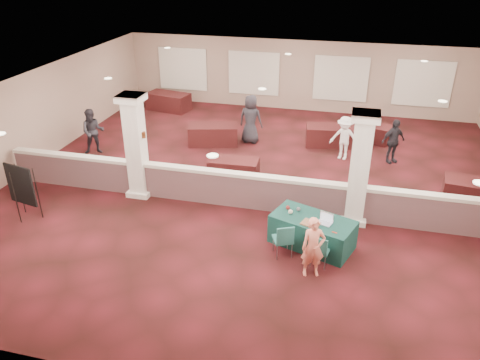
% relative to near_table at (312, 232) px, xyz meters
% --- Properties ---
extents(ground, '(16.00, 16.00, 0.00)m').
position_rel_near_table_xyz_m(ground, '(-1.99, 3.00, -0.40)').
color(ground, '#431015').
rests_on(ground, ground).
extents(wall_back, '(16.00, 0.04, 3.20)m').
position_rel_near_table_xyz_m(wall_back, '(-1.99, 11.00, 1.20)').
color(wall_back, gray).
rests_on(wall_back, ground).
extents(wall_front, '(16.00, 0.04, 3.20)m').
position_rel_near_table_xyz_m(wall_front, '(-1.99, -5.00, 1.20)').
color(wall_front, gray).
rests_on(wall_front, ground).
extents(wall_left, '(0.04, 16.00, 3.20)m').
position_rel_near_table_xyz_m(wall_left, '(-9.99, 3.00, 1.20)').
color(wall_left, gray).
rests_on(wall_left, ground).
extents(ceiling, '(16.00, 16.00, 0.02)m').
position_rel_near_table_xyz_m(ceiling, '(-1.99, 3.00, 2.80)').
color(ceiling, white).
rests_on(ceiling, wall_back).
extents(partition_wall, '(15.60, 0.28, 1.10)m').
position_rel_near_table_xyz_m(partition_wall, '(-1.99, 1.50, 0.17)').
color(partition_wall, brown).
rests_on(partition_wall, ground).
extents(column_left, '(0.72, 0.72, 3.20)m').
position_rel_near_table_xyz_m(column_left, '(-5.49, 1.50, 1.24)').
color(column_left, silver).
rests_on(column_left, ground).
extents(column_right, '(0.72, 0.72, 3.20)m').
position_rel_near_table_xyz_m(column_right, '(1.01, 1.50, 1.24)').
color(column_right, silver).
rests_on(column_right, ground).
extents(sconce_left, '(0.12, 0.12, 0.18)m').
position_rel_near_table_xyz_m(sconce_left, '(-5.77, 1.50, 1.60)').
color(sconce_left, brown).
rests_on(sconce_left, column_left).
extents(sconce_right, '(0.12, 0.12, 0.18)m').
position_rel_near_table_xyz_m(sconce_right, '(-5.21, 1.50, 1.60)').
color(sconce_right, brown).
rests_on(sconce_right, column_left).
extents(near_table, '(2.29, 1.66, 0.79)m').
position_rel_near_table_xyz_m(near_table, '(0.00, 0.00, 0.00)').
color(near_table, '#0D312F').
rests_on(near_table, ground).
extents(conf_chair_main, '(0.49, 0.50, 0.86)m').
position_rel_near_table_xyz_m(conf_chair_main, '(0.26, -0.86, 0.11)').
color(conf_chair_main, '#20605B').
rests_on(conf_chair_main, ground).
extents(conf_chair_side, '(0.61, 0.61, 0.91)m').
position_rel_near_table_xyz_m(conf_chair_side, '(-0.63, -0.67, 0.14)').
color(conf_chair_side, '#20605B').
rests_on(conf_chair_side, ground).
extents(easel_board, '(0.96, 0.55, 1.65)m').
position_rel_near_table_xyz_m(easel_board, '(-7.99, -0.63, 0.65)').
color(easel_board, black).
rests_on(easel_board, ground).
extents(woman, '(0.63, 0.52, 1.52)m').
position_rel_near_table_xyz_m(woman, '(0.13, -1.21, 0.36)').
color(woman, '#FA8B6D').
rests_on(woman, ground).
extents(far_table_front_left, '(2.06, 1.38, 0.76)m').
position_rel_near_table_xyz_m(far_table_front_left, '(-4.49, 6.00, -0.02)').
color(far_table_front_left, black).
rests_on(far_table_front_left, ground).
extents(far_table_front_center, '(1.66, 0.88, 0.66)m').
position_rel_near_table_xyz_m(far_table_front_center, '(-2.95, 3.30, -0.07)').
color(far_table_front_center, black).
rests_on(far_table_front_center, ground).
extents(far_table_front_right, '(1.98, 1.17, 0.76)m').
position_rel_near_table_xyz_m(far_table_front_right, '(4.51, 3.30, -0.02)').
color(far_table_front_right, black).
rests_on(far_table_front_right, ground).
extents(far_table_back_left, '(2.11, 1.33, 0.79)m').
position_rel_near_table_xyz_m(far_table_back_left, '(-7.74, 9.50, -0.00)').
color(far_table_back_left, black).
rests_on(far_table_back_left, ground).
extents(far_table_back_center, '(1.97, 1.17, 0.75)m').
position_rel_near_table_xyz_m(far_table_back_center, '(-0.05, 6.99, -0.02)').
color(far_table_back_center, black).
rests_on(far_table_back_center, ground).
extents(far_table_back_right, '(1.84, 1.34, 0.67)m').
position_rel_near_table_xyz_m(far_table_back_right, '(1.42, 7.85, -0.06)').
color(far_table_back_right, black).
rests_on(far_table_back_right, ground).
extents(attendee_a, '(0.93, 0.75, 1.70)m').
position_rel_near_table_xyz_m(attendee_a, '(-8.49, 4.05, 0.45)').
color(attendee_a, black).
rests_on(attendee_a, ground).
extents(attendee_b, '(1.11, 0.73, 1.60)m').
position_rel_near_table_xyz_m(attendee_b, '(0.49, 5.76, 0.40)').
color(attendee_b, silver).
rests_on(attendee_b, ground).
extents(attendee_c, '(1.03, 0.90, 1.60)m').
position_rel_near_table_xyz_m(attendee_c, '(2.18, 5.88, 0.40)').
color(attendee_c, black).
rests_on(attendee_c, ground).
extents(attendee_d, '(1.00, 0.64, 1.90)m').
position_rel_near_table_xyz_m(attendee_d, '(-3.11, 6.50, 0.55)').
color(attendee_d, black).
rests_on(attendee_d, ground).
extents(laptop_base, '(0.42, 0.36, 0.02)m').
position_rel_near_table_xyz_m(laptop_base, '(0.29, -0.16, 0.41)').
color(laptop_base, silver).
rests_on(laptop_base, near_table).
extents(laptop_screen, '(0.34, 0.13, 0.24)m').
position_rel_near_table_xyz_m(laptop_screen, '(0.33, -0.04, 0.54)').
color(laptop_screen, silver).
rests_on(laptop_screen, near_table).
extents(screen_glow, '(0.31, 0.11, 0.21)m').
position_rel_near_table_xyz_m(screen_glow, '(0.33, -0.05, 0.52)').
color(screen_glow, silver).
rests_on(screen_glow, near_table).
extents(knitting, '(0.52, 0.45, 0.03)m').
position_rel_near_table_xyz_m(knitting, '(-0.04, -0.27, 0.41)').
color(knitting, '#A8571B').
rests_on(knitting, near_table).
extents(yarn_cream, '(0.12, 0.12, 0.12)m').
position_rel_near_table_xyz_m(yarn_cream, '(-0.60, 0.10, 0.46)').
color(yarn_cream, beige).
rests_on(yarn_cream, near_table).
extents(yarn_red, '(0.11, 0.11, 0.11)m').
position_rel_near_table_xyz_m(yarn_red, '(-0.70, 0.31, 0.45)').
color(yarn_red, maroon).
rests_on(yarn_red, near_table).
extents(yarn_grey, '(0.11, 0.11, 0.11)m').
position_rel_near_table_xyz_m(yarn_grey, '(-0.42, 0.29, 0.45)').
color(yarn_grey, '#55555A').
rests_on(yarn_grey, near_table).
extents(scissors, '(0.13, 0.07, 0.01)m').
position_rel_near_table_xyz_m(scissors, '(0.56, -0.52, 0.40)').
color(scissors, '#B32613').
rests_on(scissors, near_table).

